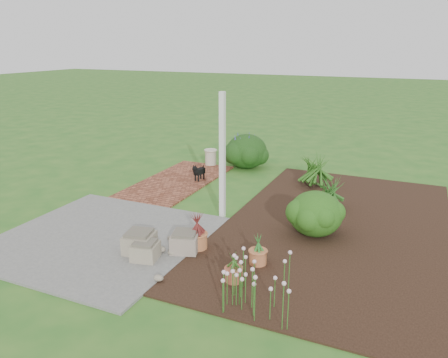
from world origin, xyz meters
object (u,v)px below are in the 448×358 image
at_px(cream_ceramic_urn, 211,157).
at_px(stone_trough_near, 140,243).
at_px(evergreen_shrub, 316,212).
at_px(black_dog, 199,171).

bearing_deg(cream_ceramic_urn, stone_trough_near, -76.36).
relative_size(cream_ceramic_urn, evergreen_shrub, 0.44).
height_order(stone_trough_near, evergreen_shrub, evergreen_shrub).
xyz_separation_m(stone_trough_near, evergreen_shrub, (2.48, 1.93, 0.25)).
relative_size(stone_trough_near, evergreen_shrub, 0.48).
relative_size(stone_trough_near, black_dog, 0.99).
height_order(stone_trough_near, black_dog, black_dog).
xyz_separation_m(stone_trough_near, black_dog, (-0.92, 3.90, 0.09)).
bearing_deg(black_dog, stone_trough_near, -67.48).
distance_m(cream_ceramic_urn, evergreen_shrub, 5.13).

